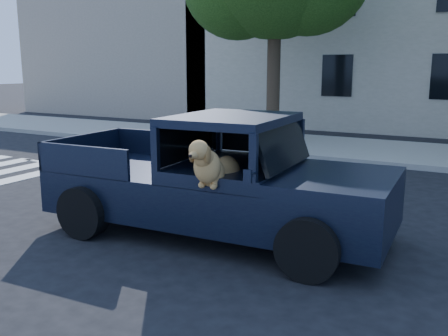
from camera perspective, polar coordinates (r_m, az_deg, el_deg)
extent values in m
plane|color=black|center=(6.97, 4.02, -10.18)|extent=(120.00, 120.00, 0.00)
cube|color=gray|center=(15.53, 18.58, 1.71)|extent=(60.00, 4.00, 0.15)
cylinder|color=#332619|center=(16.88, 5.67, 10.26)|extent=(0.44, 0.44, 4.40)
cube|color=tan|center=(28.58, -9.63, 14.31)|extent=(12.00, 6.00, 8.00)
cube|color=black|center=(7.67, -0.84, -3.12)|extent=(5.33, 2.28, 0.66)
cube|color=black|center=(6.95, 12.98, -1.47)|extent=(1.61, 2.09, 0.16)
cube|color=black|center=(7.35, 0.89, 5.58)|extent=(1.66, 2.01, 0.12)
cube|color=black|center=(7.09, 6.87, 2.40)|extent=(0.34, 1.74, 0.57)
cube|color=black|center=(7.04, 0.78, -2.87)|extent=(0.58, 0.58, 0.38)
cube|color=black|center=(5.97, 2.73, -0.94)|extent=(0.10, 0.06, 0.16)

